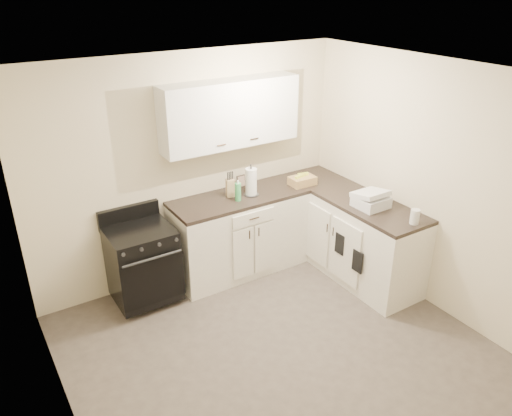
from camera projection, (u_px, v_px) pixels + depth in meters
floor at (283, 356)px, 4.57m from camera, size 3.60×3.60×0.00m
ceiling at (292, 80)px, 3.51m from camera, size 3.60×3.60×0.00m
wall_back at (191, 169)px, 5.42m from camera, size 3.60×0.00×3.60m
wall_right at (436, 189)px, 4.91m from camera, size 0.00×3.60×3.60m
wall_left at (57, 308)px, 3.17m from camera, size 0.00×3.60×3.60m
wall_front at (483, 371)px, 2.67m from camera, size 3.60×0.00×3.60m
base_cabinets_back at (239, 235)px, 5.73m from camera, size 1.55×0.60×0.90m
base_cabinets_right at (348, 234)px, 5.76m from camera, size 0.60×1.90×0.90m
countertop_back at (239, 198)px, 5.53m from camera, size 1.55×0.60×0.04m
countertop_right at (351, 197)px, 5.56m from camera, size 0.60×1.90×0.04m
upper_cabinets at (230, 113)px, 5.26m from camera, size 1.55×0.30×0.70m
stove at (143, 264)px, 5.15m from camera, size 0.65×0.55×0.78m
knife_block at (230, 188)px, 5.48m from camera, size 0.11×0.10×0.20m
paper_towel at (251, 182)px, 5.50m from camera, size 0.14×0.14×0.31m
soap_bottle at (238, 192)px, 5.38m from camera, size 0.09×0.09×0.20m
picture_frame at (241, 181)px, 5.75m from camera, size 0.11×0.04×0.14m
wicker_basket at (302, 181)px, 5.81m from camera, size 0.30×0.21×0.10m
countertop_grill at (371, 202)px, 5.25m from camera, size 0.33×0.30×0.12m
glass_jar at (415, 217)px, 4.89m from camera, size 0.11×0.11×0.15m
oven_mitt_near at (357, 261)px, 5.22m from camera, size 0.02×0.14×0.24m
oven_mitt_far at (340, 244)px, 5.40m from camera, size 0.02×0.14×0.23m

